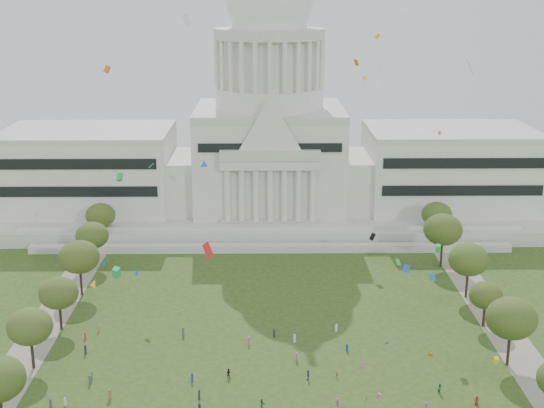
# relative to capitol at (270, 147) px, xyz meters

# --- Properties ---
(capitol) EXTENTS (160.00, 64.50, 91.30)m
(capitol) POSITION_rel_capitol_xyz_m (0.00, 0.00, 0.00)
(capitol) COLOR beige
(capitol) RESTS_ON ground
(path_left) EXTENTS (8.00, 160.00, 0.04)m
(path_left) POSITION_rel_capitol_xyz_m (-48.00, -83.59, -22.28)
(path_left) COLOR gray
(path_left) RESTS_ON ground
(path_right) EXTENTS (8.00, 160.00, 0.04)m
(path_right) POSITION_rel_capitol_xyz_m (48.00, -83.59, -22.28)
(path_right) COLOR gray
(path_right) RESTS_ON ground
(row_tree_l_2) EXTENTS (8.42, 8.42, 11.97)m
(row_tree_l_2) POSITION_rel_capitol_xyz_m (-45.04, -96.29, -13.79)
(row_tree_l_2) COLOR black
(row_tree_l_2) RESTS_ON ground
(row_tree_r_2) EXTENTS (9.55, 9.55, 13.58)m
(row_tree_r_2) POSITION_rel_capitol_xyz_m (44.17, -96.15, -12.64)
(row_tree_r_2) COLOR black
(row_tree_r_2) RESTS_ON ground
(row_tree_l_3) EXTENTS (8.12, 8.12, 11.55)m
(row_tree_l_3) POSITION_rel_capitol_xyz_m (-44.09, -79.67, -14.09)
(row_tree_l_3) COLOR black
(row_tree_l_3) RESTS_ON ground
(row_tree_r_3) EXTENTS (7.01, 7.01, 9.98)m
(row_tree_r_3) POSITION_rel_capitol_xyz_m (44.40, -79.10, -15.21)
(row_tree_r_3) COLOR black
(row_tree_r_3) RESTS_ON ground
(row_tree_l_4) EXTENTS (9.29, 9.29, 13.21)m
(row_tree_l_4) POSITION_rel_capitol_xyz_m (-44.08, -61.17, -12.90)
(row_tree_l_4) COLOR black
(row_tree_l_4) RESTS_ON ground
(row_tree_r_4) EXTENTS (9.19, 9.19, 13.06)m
(row_tree_r_4) POSITION_rel_capitol_xyz_m (44.76, -63.55, -13.01)
(row_tree_r_4) COLOR black
(row_tree_r_4) RESTS_ON ground
(row_tree_l_5) EXTENTS (8.33, 8.33, 11.85)m
(row_tree_l_5) POSITION_rel_capitol_xyz_m (-45.22, -42.58, -13.88)
(row_tree_l_5) COLOR black
(row_tree_l_5) RESTS_ON ground
(row_tree_r_5) EXTENTS (9.82, 9.82, 13.96)m
(row_tree_r_5) POSITION_rel_capitol_xyz_m (43.49, -43.40, -12.37)
(row_tree_r_5) COLOR black
(row_tree_r_5) RESTS_ON ground
(row_tree_l_6) EXTENTS (8.19, 8.19, 11.64)m
(row_tree_l_6) POSITION_rel_capitol_xyz_m (-46.87, -24.45, -14.02)
(row_tree_l_6) COLOR black
(row_tree_l_6) RESTS_ON ground
(row_tree_r_6) EXTENTS (8.42, 8.42, 11.97)m
(row_tree_r_6) POSITION_rel_capitol_xyz_m (45.96, -25.46, -13.79)
(row_tree_r_6) COLOR black
(row_tree_r_6) RESTS_ON ground
(person_0) EXTENTS (0.99, 0.84, 1.72)m
(person_0) POSITION_rel_capitol_xyz_m (34.53, -110.15, -21.44)
(person_0) COLOR #B21E1E
(person_0) RESTS_ON ground
(person_2) EXTENTS (1.09, 1.03, 1.92)m
(person_2) POSITION_rel_capitol_xyz_m (29.14, -106.29, -21.34)
(person_2) COLOR #33723F
(person_2) RESTS_ON ground
(person_3) EXTENTS (1.24, 1.39, 1.93)m
(person_3) POSITION_rel_capitol_xyz_m (10.57, -111.05, -21.33)
(person_3) COLOR #994C8C
(person_3) RESTS_ON ground
(person_4) EXTENTS (0.70, 1.21, 2.01)m
(person_4) POSITION_rel_capitol_xyz_m (6.20, -101.34, -21.29)
(person_4) COLOR navy
(person_4) RESTS_ON ground
(person_5) EXTENTS (1.30, 1.46, 1.52)m
(person_5) POSITION_rel_capitol_xyz_m (-2.17, -110.39, -21.53)
(person_5) COLOR #33723F
(person_5) RESTS_ON ground
(person_8) EXTENTS (1.07, 0.92, 1.89)m
(person_8) POSITION_rel_capitol_xyz_m (-8.30, -100.35, -21.35)
(person_8) COLOR #26262B
(person_8) RESTS_ON ground
(person_10) EXTENTS (0.48, 0.82, 1.35)m
(person_10) POSITION_rel_capitol_xyz_m (11.53, -100.65, -21.62)
(person_10) COLOR olive
(person_10) RESTS_ON ground
(distant_crowd) EXTENTS (64.03, 36.75, 1.95)m
(distant_crowd) POSITION_rel_capitol_xyz_m (-14.09, -99.03, -21.43)
(distant_crowd) COLOR silver
(distant_crowd) RESTS_ON ground
(kite_swarm) EXTENTS (96.52, 99.74, 61.21)m
(kite_swarm) POSITION_rel_capitol_xyz_m (2.58, -102.83, 6.25)
(kite_swarm) COLOR orange
(kite_swarm) RESTS_ON ground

